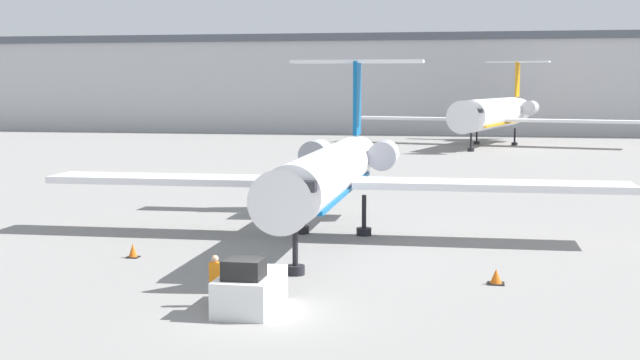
% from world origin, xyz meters
% --- Properties ---
extents(ground_plane, '(600.00, 600.00, 0.00)m').
position_xyz_m(ground_plane, '(0.00, 0.00, 0.00)').
color(ground_plane, gray).
extents(terminal_building, '(180.00, 16.80, 16.02)m').
position_xyz_m(terminal_building, '(0.00, 120.00, 8.04)').
color(terminal_building, '#B2B2B7').
rests_on(terminal_building, ground).
extents(airplane_main, '(30.61, 24.49, 9.51)m').
position_xyz_m(airplane_main, '(-0.23, 16.77, 3.47)').
color(airplane_main, white).
rests_on(airplane_main, ground).
extents(pushback_tug, '(1.92, 3.75, 1.99)m').
position_xyz_m(pushback_tug, '(-0.41, 1.12, 0.75)').
color(pushback_tug, silver).
rests_on(pushback_tug, ground).
extents(worker_near_tug, '(0.40, 0.26, 1.87)m').
position_xyz_m(worker_near_tug, '(-1.77, 1.36, 0.99)').
color(worker_near_tug, '#232838').
rests_on(worker_near_tug, ground).
extents(traffic_cone_left, '(0.56, 0.56, 0.66)m').
position_xyz_m(traffic_cone_left, '(-8.24, 9.32, 0.31)').
color(traffic_cone_left, black).
rests_on(traffic_cone_left, ground).
extents(traffic_cone_right, '(0.68, 0.68, 0.62)m').
position_xyz_m(traffic_cone_right, '(8.24, 6.85, 0.29)').
color(traffic_cone_right, black).
rests_on(traffic_cone_right, ground).
extents(airplane_parked_far_left, '(37.77, 31.57, 11.23)m').
position_xyz_m(airplane_parked_far_left, '(8.61, 89.50, 4.17)').
color(airplane_parked_far_left, white).
rests_on(airplane_parked_far_left, ground).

